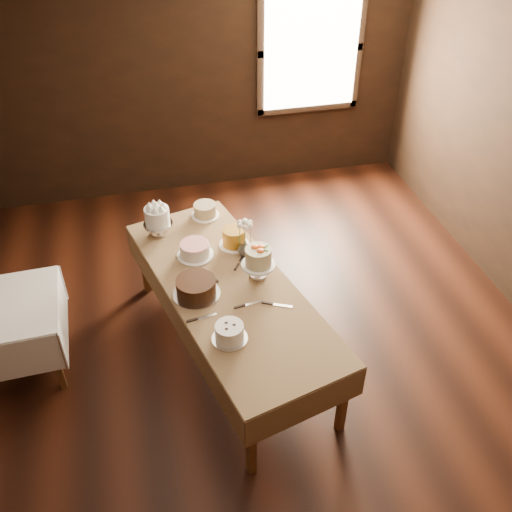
% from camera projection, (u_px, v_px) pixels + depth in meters
% --- Properties ---
extents(floor, '(5.00, 6.00, 0.01)m').
position_uv_depth(floor, '(261.00, 356.00, 4.87)').
color(floor, black).
rests_on(floor, ground).
extents(ceiling, '(5.00, 6.00, 0.01)m').
position_uv_depth(ceiling, '(264.00, 17.00, 3.15)').
color(ceiling, beige).
rests_on(ceiling, wall_back).
extents(wall_back, '(5.00, 0.02, 2.80)m').
position_uv_depth(wall_back, '(198.00, 76.00, 6.32)').
color(wall_back, black).
rests_on(wall_back, ground).
extents(window, '(1.10, 0.05, 1.30)m').
position_uv_depth(window, '(311.00, 51.00, 6.39)').
color(window, '#FFEABF').
rests_on(window, wall_back).
extents(display_table, '(1.50, 2.54, 0.74)m').
position_uv_depth(display_table, '(229.00, 291.00, 4.51)').
color(display_table, '#4E2F17').
rests_on(display_table, ground).
extents(side_table, '(0.85, 0.85, 0.69)m').
position_uv_depth(side_table, '(6.00, 314.00, 4.41)').
color(side_table, '#4E2F17').
rests_on(side_table, ground).
extents(cake_meringue, '(0.26, 0.26, 0.28)m').
position_uv_depth(cake_meringue, '(158.00, 222.00, 4.97)').
color(cake_meringue, silver).
rests_on(cake_meringue, display_table).
extents(cake_speckled, '(0.26, 0.26, 0.13)m').
position_uv_depth(cake_speckled, '(205.00, 210.00, 5.24)').
color(cake_speckled, white).
rests_on(cake_speckled, display_table).
extents(cake_lattice, '(0.31, 0.31, 0.12)m').
position_uv_depth(cake_lattice, '(195.00, 250.00, 4.76)').
color(cake_lattice, white).
rests_on(cake_lattice, display_table).
extents(cake_caramel, '(0.28, 0.28, 0.17)m').
position_uv_depth(cake_caramel, '(234.00, 238.00, 4.86)').
color(cake_caramel, white).
rests_on(cake_caramel, display_table).
extents(cake_chocolate, '(0.43, 0.43, 0.14)m').
position_uv_depth(cake_chocolate, '(196.00, 288.00, 4.36)').
color(cake_chocolate, silver).
rests_on(cake_chocolate, display_table).
extents(cake_flowers, '(0.30, 0.30, 0.28)m').
position_uv_depth(cake_flowers, '(258.00, 264.00, 4.51)').
color(cake_flowers, white).
rests_on(cake_flowers, display_table).
extents(cake_swirl, '(0.26, 0.26, 0.13)m').
position_uv_depth(cake_swirl, '(229.00, 333.00, 3.98)').
color(cake_swirl, silver).
rests_on(cake_swirl, display_table).
extents(cake_server_a, '(0.24, 0.06, 0.01)m').
position_uv_depth(cake_server_a, '(254.00, 303.00, 4.32)').
color(cake_server_a, silver).
rests_on(cake_server_a, display_table).
extents(cake_server_b, '(0.23, 0.12, 0.01)m').
position_uv_depth(cake_server_b, '(283.00, 305.00, 4.30)').
color(cake_server_b, silver).
rests_on(cake_server_b, display_table).
extents(cake_server_c, '(0.13, 0.23, 0.01)m').
position_uv_depth(cake_server_c, '(206.00, 272.00, 4.61)').
color(cake_server_c, silver).
rests_on(cake_server_c, display_table).
extents(cake_server_d, '(0.15, 0.22, 0.01)m').
position_uv_depth(cake_server_d, '(242.00, 258.00, 4.76)').
color(cake_server_d, silver).
rests_on(cake_server_d, display_table).
extents(cake_server_e, '(0.24, 0.06, 0.01)m').
position_uv_depth(cake_server_e, '(207.00, 316.00, 4.20)').
color(cake_server_e, silver).
rests_on(cake_server_e, display_table).
extents(flower_vase, '(0.15, 0.15, 0.13)m').
position_uv_depth(flower_vase, '(245.00, 248.00, 4.77)').
color(flower_vase, '#2D2823').
rests_on(flower_vase, display_table).
extents(flower_bouquet, '(0.14, 0.14, 0.20)m').
position_uv_depth(flower_bouquet, '(245.00, 230.00, 4.65)').
color(flower_bouquet, white).
rests_on(flower_bouquet, flower_vase).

